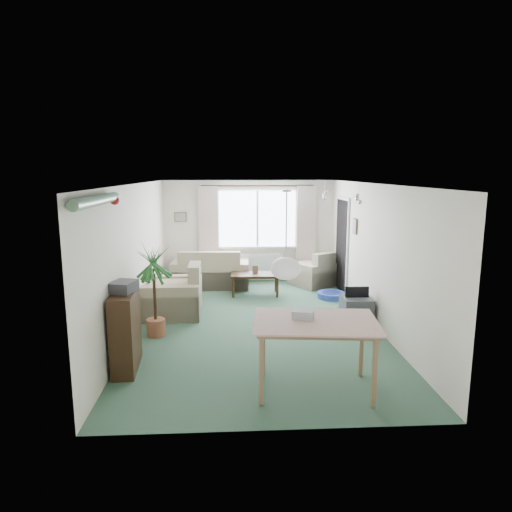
{
  "coord_description": "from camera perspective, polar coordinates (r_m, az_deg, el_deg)",
  "views": [
    {
      "loc": [
        -0.45,
        -7.48,
        2.6
      ],
      "look_at": [
        0.0,
        0.3,
        1.15
      ],
      "focal_mm": 32.0,
      "sensor_mm": 36.0,
      "label": 1
    }
  ],
  "objects": [
    {
      "name": "ground",
      "position": [
        7.93,
        0.13,
        -8.6
      ],
      "size": [
        6.5,
        6.5,
        0.0
      ],
      "primitive_type": "plane",
      "color": "#32543E"
    },
    {
      "name": "window",
      "position": [
        10.78,
        0.17,
        4.69
      ],
      "size": [
        1.8,
        0.03,
        1.3
      ],
      "primitive_type": "cube",
      "color": "white"
    },
    {
      "name": "curtain_rod",
      "position": [
        10.65,
        0.2,
        8.77
      ],
      "size": [
        2.6,
        0.03,
        0.03
      ],
      "primitive_type": "cube",
      "color": "black"
    },
    {
      "name": "curtain_left",
      "position": [
        10.7,
        -5.97,
        3.34
      ],
      "size": [
        0.45,
        0.08,
        2.0
      ],
      "primitive_type": "cube",
      "color": "beige"
    },
    {
      "name": "curtain_right",
      "position": [
        10.84,
        6.29,
        3.43
      ],
      "size": [
        0.45,
        0.08,
        2.0
      ],
      "primitive_type": "cube",
      "color": "beige"
    },
    {
      "name": "radiator",
      "position": [
        10.91,
        0.18,
        -1.09
      ],
      "size": [
        1.2,
        0.1,
        0.55
      ],
      "primitive_type": "cube",
      "color": "white"
    },
    {
      "name": "doorway",
      "position": [
        10.1,
        10.69,
        1.25
      ],
      "size": [
        0.03,
        0.95,
        2.0
      ],
      "primitive_type": "cube",
      "color": "black"
    },
    {
      "name": "pendant_lamp",
      "position": [
        5.33,
        3.75,
        -1.59
      ],
      "size": [
        0.36,
        0.36,
        0.36
      ],
      "primitive_type": "sphere",
      "color": "white"
    },
    {
      "name": "tinsel_garland",
      "position": [
        5.39,
        -19.28,
        6.57
      ],
      "size": [
        1.6,
        1.6,
        0.12
      ],
      "primitive_type": "cylinder",
      "color": "#196626"
    },
    {
      "name": "bauble_cluster_a",
      "position": [
        8.56,
        8.57,
        7.89
      ],
      "size": [
        0.2,
        0.2,
        0.2
      ],
      "primitive_type": "sphere",
      "color": "silver"
    },
    {
      "name": "bauble_cluster_b",
      "position": [
        7.47,
        12.72,
        7.38
      ],
      "size": [
        0.2,
        0.2,
        0.2
      ],
      "primitive_type": "sphere",
      "color": "silver"
    },
    {
      "name": "wall_picture_back",
      "position": [
        10.82,
        -9.42,
        4.83
      ],
      "size": [
        0.28,
        0.03,
        0.22
      ],
      "primitive_type": "cube",
      "color": "brown"
    },
    {
      "name": "wall_picture_right",
      "position": [
        9.07,
        12.28,
        3.65
      ],
      "size": [
        0.03,
        0.24,
        0.3
      ],
      "primitive_type": "cube",
      "color": "brown"
    },
    {
      "name": "sofa",
      "position": [
        10.46,
        -5.7,
        -1.47
      ],
      "size": [
        1.76,
        0.98,
        0.87
      ],
      "primitive_type": "cube",
      "rotation": [
        0.0,
        0.0,
        3.11
      ],
      "color": "#BFA490",
      "rests_on": "ground"
    },
    {
      "name": "armchair_corner",
      "position": [
        10.61,
        7.23,
        -1.52
      ],
      "size": [
        1.2,
        1.19,
        0.79
      ],
      "primitive_type": "cube",
      "rotation": [
        0.0,
        0.0,
        3.71
      ],
      "color": "beige",
      "rests_on": "ground"
    },
    {
      "name": "armchair_left",
      "position": [
        8.49,
        -10.34,
        -4.16
      ],
      "size": [
        1.01,
        1.06,
        0.94
      ],
      "primitive_type": "cube",
      "rotation": [
        0.0,
        0.0,
        -1.56
      ],
      "color": "beige",
      "rests_on": "ground"
    },
    {
      "name": "coffee_table",
      "position": [
        9.76,
        -0.12,
        -3.52
      ],
      "size": [
        1.04,
        0.6,
        0.46
      ],
      "primitive_type": "cube",
      "rotation": [
        0.0,
        0.0,
        -0.04
      ],
      "color": "black",
      "rests_on": "ground"
    },
    {
      "name": "photo_frame",
      "position": [
        9.74,
        -0.09,
        -1.66
      ],
      "size": [
        0.12,
        0.03,
        0.16
      ],
      "primitive_type": "cube",
      "rotation": [
        0.0,
        0.0,
        -0.1
      ],
      "color": "brown",
      "rests_on": "coffee_table"
    },
    {
      "name": "bookshelf",
      "position": [
        6.34,
        -15.99,
        -8.95
      ],
      "size": [
        0.34,
        0.88,
        1.05
      ],
      "primitive_type": "cube",
      "rotation": [
        0.0,
        0.0,
        0.06
      ],
      "color": "black",
      "rests_on": "ground"
    },
    {
      "name": "hifi_box",
      "position": [
        6.18,
        -16.25,
        -3.68
      ],
      "size": [
        0.36,
        0.41,
        0.14
      ],
      "primitive_type": "cube",
      "rotation": [
        0.0,
        0.0,
        -0.26
      ],
      "color": "#37363B",
      "rests_on": "bookshelf"
    },
    {
      "name": "houseplant",
      "position": [
        7.39,
        -12.58,
        -4.28
      ],
      "size": [
        0.81,
        0.81,
        1.48
      ],
      "primitive_type": "cylinder",
      "rotation": [
        0.0,
        0.0,
        -0.33
      ],
      "color": "#205F27",
      "rests_on": "ground"
    },
    {
      "name": "dining_table",
      "position": [
        5.63,
        7.36,
        -12.3
      ],
      "size": [
        1.44,
        1.03,
        0.85
      ],
      "primitive_type": "cube",
      "rotation": [
        0.0,
        0.0,
        -0.1
      ],
      "color": "#AB785C",
      "rests_on": "ground"
    },
    {
      "name": "gift_box",
      "position": [
        5.52,
        5.9,
        -7.36
      ],
      "size": [
        0.29,
        0.24,
        0.12
      ],
      "primitive_type": "cube",
      "rotation": [
        0.0,
        0.0,
        -0.29
      ],
      "color": "#B5B6C0",
      "rests_on": "dining_table"
    },
    {
      "name": "tv_cube",
      "position": [
        8.06,
        12.4,
        -6.71
      ],
      "size": [
        0.49,
        0.54,
        0.49
      ],
      "primitive_type": "cube",
      "rotation": [
        0.0,
        0.0,
        -0.02
      ],
      "color": "#39393E",
      "rests_on": "ground"
    },
    {
      "name": "pet_bed",
      "position": [
        9.66,
        9.4,
        -4.85
      ],
      "size": [
        0.72,
        0.72,
        0.12
      ],
      "primitive_type": "cylinder",
      "rotation": [
        0.0,
        0.0,
        0.29
      ],
      "color": "navy",
      "rests_on": "ground"
    }
  ]
}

